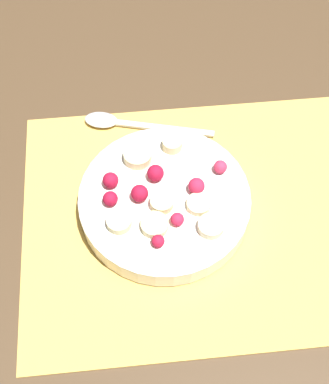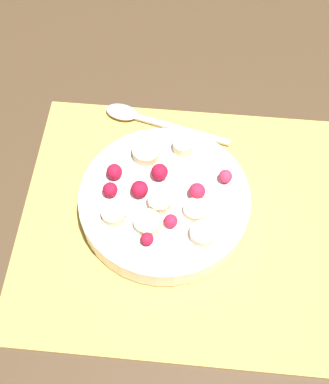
# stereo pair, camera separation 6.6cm
# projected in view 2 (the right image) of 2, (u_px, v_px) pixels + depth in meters

# --- Properties ---
(ground_plane) EXTENTS (3.00, 3.00, 0.00)m
(ground_plane) POSITION_uv_depth(u_px,v_px,m) (194.00, 222.00, 0.69)
(ground_plane) COLOR #4C3823
(placemat) EXTENTS (0.45, 0.36, 0.01)m
(placemat) POSITION_uv_depth(u_px,v_px,m) (194.00, 221.00, 0.69)
(placemat) COLOR #E0B251
(placemat) RESTS_ON ground_plane
(fruit_bowl) EXTENTS (0.22, 0.22, 0.05)m
(fruit_bowl) POSITION_uv_depth(u_px,v_px,m) (164.00, 200.00, 0.68)
(fruit_bowl) COLOR white
(fruit_bowl) RESTS_ON placemat
(spoon) EXTENTS (0.19, 0.06, 0.01)m
(spoon) POSITION_uv_depth(u_px,v_px,m) (141.00, 118.00, 0.77)
(spoon) COLOR silver
(spoon) RESTS_ON placemat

